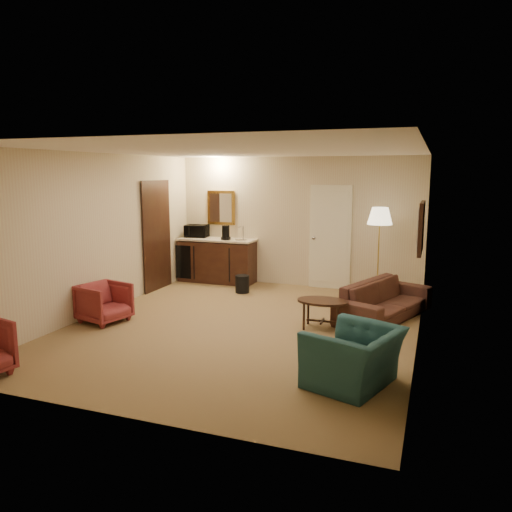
# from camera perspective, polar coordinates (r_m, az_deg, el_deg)

# --- Properties ---
(ground) EXTENTS (6.00, 6.00, 0.00)m
(ground) POSITION_cam_1_polar(r_m,az_deg,el_deg) (7.57, -1.57, -8.06)
(ground) COLOR olive
(ground) RESTS_ON ground
(room_walls) EXTENTS (5.02, 6.01, 2.61)m
(room_walls) POSITION_cam_1_polar(r_m,az_deg,el_deg) (7.99, -0.23, 5.43)
(room_walls) COLOR beige
(room_walls) RESTS_ON ground
(wetbar_cabinet) EXTENTS (1.64, 0.58, 0.92)m
(wetbar_cabinet) POSITION_cam_1_polar(r_m,az_deg,el_deg) (10.53, -4.49, -0.49)
(wetbar_cabinet) COLOR #371E11
(wetbar_cabinet) RESTS_ON ground
(sofa) EXTENTS (1.24, 2.04, 0.77)m
(sofa) POSITION_cam_1_polar(r_m,az_deg,el_deg) (8.18, 14.50, -4.23)
(sofa) COLOR black
(sofa) RESTS_ON ground
(teal_armchair) EXTENTS (0.91, 1.12, 0.85)m
(teal_armchair) POSITION_cam_1_polar(r_m,az_deg,el_deg) (5.57, 11.14, -10.23)
(teal_armchair) COLOR #1F4B4E
(teal_armchair) RESTS_ON ground
(rose_chair_near) EXTENTS (0.74, 0.77, 0.67)m
(rose_chair_near) POSITION_cam_1_polar(r_m,az_deg,el_deg) (8.06, -16.96, -4.92)
(rose_chair_near) COLOR #973136
(rose_chair_near) RESTS_ON ground
(coffee_table) EXTENTS (0.77, 0.54, 0.44)m
(coffee_table) POSITION_cam_1_polar(r_m,az_deg,el_deg) (7.48, 7.60, -6.61)
(coffee_table) COLOR black
(coffee_table) RESTS_ON ground
(floor_lamp) EXTENTS (0.56, 0.56, 1.68)m
(floor_lamp) POSITION_cam_1_polar(r_m,az_deg,el_deg) (9.27, 13.81, 0.29)
(floor_lamp) COLOR gold
(floor_lamp) RESTS_ON ground
(waste_bin) EXTENTS (0.30, 0.30, 0.34)m
(waste_bin) POSITION_cam_1_polar(r_m,az_deg,el_deg) (9.61, -1.58, -3.22)
(waste_bin) COLOR black
(waste_bin) RESTS_ON ground
(microwave) EXTENTS (0.51, 0.33, 0.32)m
(microwave) POSITION_cam_1_polar(r_m,az_deg,el_deg) (10.72, -6.80, 3.01)
(microwave) COLOR black
(microwave) RESTS_ON wetbar_cabinet
(coffee_maker) EXTENTS (0.17, 0.17, 0.30)m
(coffee_maker) POSITION_cam_1_polar(r_m,az_deg,el_deg) (10.26, -3.47, 2.69)
(coffee_maker) COLOR black
(coffee_maker) RESTS_ON wetbar_cabinet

